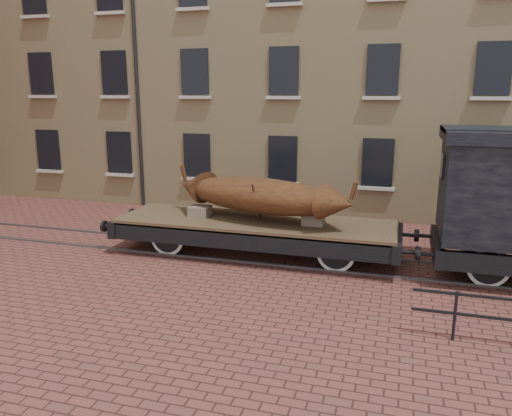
# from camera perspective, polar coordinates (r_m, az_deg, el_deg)

# --- Properties ---
(ground) EXTENTS (90.00, 90.00, 0.00)m
(ground) POSITION_cam_1_polar(r_m,az_deg,el_deg) (14.25, 8.14, -6.13)
(ground) COLOR brown
(warehouse_cream) EXTENTS (40.00, 10.19, 14.00)m
(warehouse_cream) POSITION_cam_1_polar(r_m,az_deg,el_deg) (23.46, 20.23, 18.13)
(warehouse_cream) COLOR #D4BA80
(warehouse_cream) RESTS_ON ground
(rail_track) EXTENTS (30.00, 1.52, 0.06)m
(rail_track) POSITION_cam_1_polar(r_m,az_deg,el_deg) (14.24, 8.15, -6.01)
(rail_track) COLOR #59595E
(rail_track) RESTS_ON ground
(flatcar_wagon) EXTENTS (9.03, 2.45, 1.36)m
(flatcar_wagon) POSITION_cam_1_polar(r_m,az_deg,el_deg) (14.43, -0.14, -2.21)
(flatcar_wagon) COLOR brown
(flatcar_wagon) RESTS_ON ground
(iron_boat) EXTENTS (5.63, 2.69, 1.39)m
(iron_boat) POSITION_cam_1_polar(r_m,az_deg,el_deg) (14.16, 0.50, 1.47)
(iron_boat) COLOR #533315
(iron_boat) RESTS_ON flatcar_wagon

